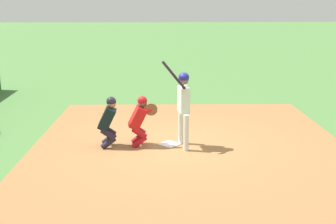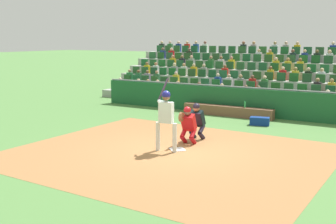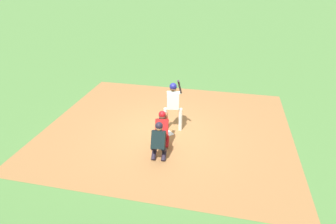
{
  "view_description": "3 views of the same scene",
  "coord_description": "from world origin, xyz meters",
  "px_view_note": "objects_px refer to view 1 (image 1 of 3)",
  "views": [
    {
      "loc": [
        10.27,
        -0.62,
        3.41
      ],
      "look_at": [
        0.14,
        -0.05,
        0.88
      ],
      "focal_mm": 46.04,
      "sensor_mm": 36.0,
      "label": 1
    },
    {
      "loc": [
        -6.05,
        10.99,
        3.4
      ],
      "look_at": [
        0.43,
        -0.16,
        1.12
      ],
      "focal_mm": 44.95,
      "sensor_mm": 36.0,
      "label": 2
    },
    {
      "loc": [
        1.65,
        -8.57,
        5.36
      ],
      "look_at": [
        0.16,
        -0.4,
        1.11
      ],
      "focal_mm": 30.0,
      "sensor_mm": 36.0,
      "label": 3
    }
  ],
  "objects_px": {
    "batter_at_plate": "(183,101)",
    "home_plate_umpire": "(109,119)",
    "home_plate_marker": "(169,144)",
    "catcher_crouching": "(140,118)"
  },
  "relations": [
    {
      "from": "home_plate_marker",
      "to": "batter_at_plate",
      "type": "xyz_separation_m",
      "value": [
        0.22,
        0.32,
        1.15
      ]
    },
    {
      "from": "batter_at_plate",
      "to": "home_plate_umpire",
      "type": "bearing_deg",
      "value": -94.66
    },
    {
      "from": "home_plate_marker",
      "to": "batter_at_plate",
      "type": "bearing_deg",
      "value": 55.59
    },
    {
      "from": "batter_at_plate",
      "to": "catcher_crouching",
      "type": "relative_size",
      "value": 1.71
    },
    {
      "from": "home_plate_marker",
      "to": "catcher_crouching",
      "type": "xyz_separation_m",
      "value": [
        0.03,
        -0.73,
        0.7
      ]
    },
    {
      "from": "home_plate_marker",
      "to": "home_plate_umpire",
      "type": "height_order",
      "value": "home_plate_umpire"
    },
    {
      "from": "batter_at_plate",
      "to": "home_plate_umpire",
      "type": "xyz_separation_m",
      "value": [
        -0.15,
        -1.82,
        -0.47
      ]
    },
    {
      "from": "home_plate_umpire",
      "to": "home_plate_marker",
      "type": "bearing_deg",
      "value": 92.74
    },
    {
      "from": "catcher_crouching",
      "to": "home_plate_umpire",
      "type": "distance_m",
      "value": 0.77
    },
    {
      "from": "home_plate_marker",
      "to": "home_plate_umpire",
      "type": "relative_size",
      "value": 0.34
    }
  ]
}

